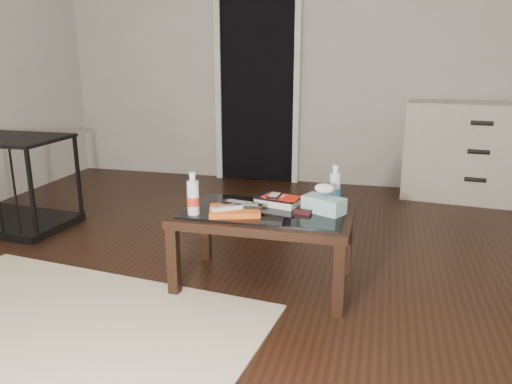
# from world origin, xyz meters

# --- Properties ---
(ground) EXTENTS (5.00, 5.00, 0.00)m
(ground) POSITION_xyz_m (0.00, 0.00, 0.00)
(ground) COLOR black
(ground) RESTS_ON ground
(doorway) EXTENTS (0.90, 0.08, 2.07)m
(doorway) POSITION_xyz_m (-0.40, 2.47, 1.02)
(doorway) COLOR black
(doorway) RESTS_ON ground
(coffee_table) EXTENTS (1.00, 0.60, 0.46)m
(coffee_table) POSITION_xyz_m (0.28, 0.00, 0.40)
(coffee_table) COLOR black
(coffee_table) RESTS_ON ground
(rug) EXTENTS (2.16, 1.71, 0.01)m
(rug) POSITION_xyz_m (-0.62, -0.88, 0.01)
(rug) COLOR #C1B095
(rug) RESTS_ON ground
(dresser) EXTENTS (1.25, 0.63, 0.90)m
(dresser) POSITION_xyz_m (1.71, 2.23, 0.45)
(dresser) COLOR beige
(dresser) RESTS_ON ground
(pet_crate) EXTENTS (0.94, 0.67, 0.71)m
(pet_crate) POSITION_xyz_m (-1.90, 0.51, 0.23)
(pet_crate) COLOR black
(pet_crate) RESTS_ON ground
(magazines) EXTENTS (0.33, 0.29, 0.03)m
(magazines) POSITION_xyz_m (0.13, -0.10, 0.48)
(magazines) COLOR #D75414
(magazines) RESTS_ON coffee_table
(remote_silver) EXTENTS (0.19, 0.16, 0.02)m
(remote_silver) POSITION_xyz_m (0.10, -0.13, 0.50)
(remote_silver) COLOR silver
(remote_silver) RESTS_ON magazines
(remote_black_front) EXTENTS (0.21, 0.08, 0.02)m
(remote_black_front) POSITION_xyz_m (0.18, -0.08, 0.50)
(remote_black_front) COLOR black
(remote_black_front) RESTS_ON magazines
(remote_black_back) EXTENTS (0.21, 0.08, 0.02)m
(remote_black_back) POSITION_xyz_m (0.14, -0.03, 0.50)
(remote_black_back) COLOR black
(remote_black_back) RESTS_ON magazines
(textbook) EXTENTS (0.29, 0.25, 0.05)m
(textbook) POSITION_xyz_m (0.33, 0.14, 0.48)
(textbook) COLOR black
(textbook) RESTS_ON coffee_table
(dvd_mailers) EXTENTS (0.22, 0.19, 0.01)m
(dvd_mailers) POSITION_xyz_m (0.34, 0.13, 0.51)
(dvd_mailers) COLOR red
(dvd_mailers) RESTS_ON textbook
(ipod) EXTENTS (0.07, 0.11, 0.02)m
(ipod) POSITION_xyz_m (0.31, 0.10, 0.52)
(ipod) COLOR black
(ipod) RESTS_ON dvd_mailers
(flip_phone) EXTENTS (0.10, 0.06, 0.02)m
(flip_phone) POSITION_xyz_m (0.50, -0.01, 0.47)
(flip_phone) COLOR black
(flip_phone) RESTS_ON coffee_table
(wallet) EXTENTS (0.12, 0.08, 0.02)m
(wallet) POSITION_xyz_m (0.37, -0.21, 0.47)
(wallet) COLOR black
(wallet) RESTS_ON coffee_table
(water_bottle_left) EXTENTS (0.07, 0.07, 0.24)m
(water_bottle_left) POSITION_xyz_m (-0.09, -0.17, 0.58)
(water_bottle_left) COLOR silver
(water_bottle_left) RESTS_ON coffee_table
(water_bottle_right) EXTENTS (0.07, 0.07, 0.24)m
(water_bottle_right) POSITION_xyz_m (0.65, 0.21, 0.58)
(water_bottle_right) COLOR silver
(water_bottle_right) RESTS_ON coffee_table
(tissue_box) EXTENTS (0.26, 0.21, 0.09)m
(tissue_box) POSITION_xyz_m (0.61, 0.04, 0.51)
(tissue_box) COLOR teal
(tissue_box) RESTS_ON coffee_table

